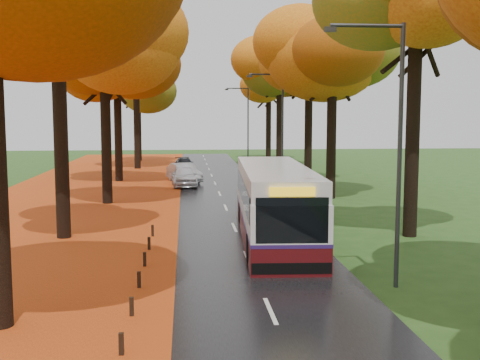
{
  "coord_description": "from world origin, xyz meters",
  "views": [
    {
      "loc": [
        -2.25,
        -9.59,
        5.33
      ],
      "look_at": [
        0.0,
        15.03,
        2.6
      ],
      "focal_mm": 45.0,
      "sensor_mm": 36.0,
      "label": 1
    }
  ],
  "objects": [
    {
      "name": "bollard_row",
      "position": [
        -3.7,
        4.7,
        0.26
      ],
      "size": [
        0.11,
        23.51,
        0.52
      ],
      "color": "black",
      "rests_on": "ground"
    },
    {
      "name": "streetlamp_mid",
      "position": [
        3.95,
        30.0,
        4.71
      ],
      "size": [
        2.45,
        0.18,
        8.0
      ],
      "color": "#333538",
      "rests_on": "ground"
    },
    {
      "name": "car_white",
      "position": [
        -2.35,
        34.31,
        0.78
      ],
      "size": [
        2.04,
        4.44,
        1.48
      ],
      "primitive_type": "imported",
      "rotation": [
        0.0,
        0.0,
        0.07
      ],
      "color": "silver",
      "rests_on": "road"
    },
    {
      "name": "leaf_verge",
      "position": [
        -9.0,
        25.0,
        0.01
      ],
      "size": [
        12.0,
        90.0,
        0.02
      ],
      "primitive_type": "cube",
      "color": "maroon",
      "rests_on": "ground"
    },
    {
      "name": "trees_left",
      "position": [
        -7.18,
        27.06,
        9.53
      ],
      "size": [
        9.2,
        74.0,
        13.88
      ],
      "color": "black",
      "rests_on": "ground"
    },
    {
      "name": "leaf_drift",
      "position": [
        -3.05,
        25.0,
        0.04
      ],
      "size": [
        0.9,
        90.0,
        0.01
      ],
      "primitive_type": "cube",
      "color": "#D75316",
      "rests_on": "road"
    },
    {
      "name": "bus",
      "position": [
        1.45,
        15.07,
        1.67
      ],
      "size": [
        3.3,
        11.92,
        3.11
      ],
      "rotation": [
        0.0,
        0.0,
        -0.05
      ],
      "color": "#4A0B0E",
      "rests_on": "road"
    },
    {
      "name": "trees_right",
      "position": [
        7.19,
        26.91,
        9.69
      ],
      "size": [
        9.3,
        74.2,
        13.96
      ],
      "color": "black",
      "rests_on": "ground"
    },
    {
      "name": "road",
      "position": [
        0.0,
        25.0,
        0.02
      ],
      "size": [
        6.5,
        90.0,
        0.04
      ],
      "primitive_type": "cube",
      "color": "black",
      "rests_on": "ground"
    },
    {
      "name": "streetlamp_near",
      "position": [
        3.95,
        8.0,
        4.71
      ],
      "size": [
        2.45,
        0.18,
        8.0
      ],
      "color": "#333538",
      "rests_on": "ground"
    },
    {
      "name": "centre_line",
      "position": [
        0.0,
        25.0,
        0.04
      ],
      "size": [
        0.12,
        90.0,
        0.01
      ],
      "primitive_type": "cube",
      "color": "silver",
      "rests_on": "road"
    },
    {
      "name": "car_silver",
      "position": [
        -2.35,
        36.99,
        0.77
      ],
      "size": [
        2.92,
        4.7,
        1.46
      ],
      "primitive_type": "imported",
      "rotation": [
        0.0,
        0.0,
        0.33
      ],
      "color": "#A0A2A7",
      "rests_on": "road"
    },
    {
      "name": "car_dark",
      "position": [
        -2.35,
        47.05,
        0.61
      ],
      "size": [
        2.08,
        4.11,
        1.14
      ],
      "primitive_type": "imported",
      "rotation": [
        0.0,
        0.0,
        0.12
      ],
      "color": "black",
      "rests_on": "road"
    },
    {
      "name": "streetlamp_far",
      "position": [
        3.95,
        52.0,
        4.71
      ],
      "size": [
        2.45,
        0.18,
        8.0
      ],
      "color": "#333538",
      "rests_on": "ground"
    }
  ]
}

